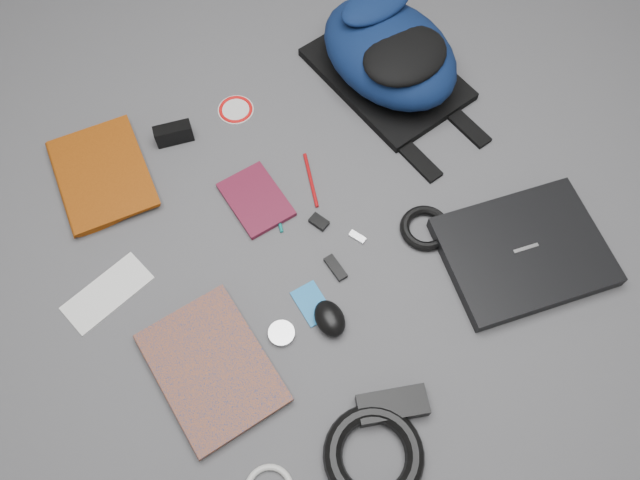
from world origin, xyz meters
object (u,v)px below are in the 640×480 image
compact_camera (174,134)px  comic_book (165,397)px  dvd_case (256,200)px  mouse (330,319)px  backpack (389,52)px  textbook_red (59,190)px  laptop (524,252)px  power_brick (392,405)px

compact_camera → comic_book: bearing=-102.5°
dvd_case → mouse: (-0.01, -0.34, 0.02)m
backpack → textbook_red: backpack is taller
laptop → dvd_case: laptop is taller
comic_book → mouse: (0.36, -0.03, 0.01)m
comic_book → power_brick: bearing=-35.2°
backpack → compact_camera: size_ratio=4.78×
compact_camera → mouse: 0.59m
dvd_case → power_brick: (0.00, -0.55, 0.01)m
laptop → compact_camera: compact_camera is taller
laptop → comic_book: (-0.80, 0.12, -0.01)m
backpack → laptop: backpack is taller
comic_book → backpack: bearing=27.0°
textbook_red → mouse: (0.37, -0.59, 0.01)m
power_brick → laptop: bearing=37.6°
power_brick → dvd_case: bearing=111.7°
backpack → laptop: bearing=-99.0°
backpack → laptop: 0.58m
laptop → backpack: bearing=100.5°
dvd_case → power_brick: 0.55m
comic_book → compact_camera: compact_camera is taller
compact_camera → power_brick: compact_camera is taller
mouse → power_brick: mouse is taller
mouse → power_brick: size_ratio=0.61×
textbook_red → comic_book: bearing=-82.2°
dvd_case → mouse: 0.34m
dvd_case → mouse: size_ratio=1.99×
backpack → mouse: backpack is taller
power_brick → mouse: bearing=114.6°
comic_book → dvd_case: bearing=37.8°
laptop → textbook_red: size_ratio=1.26×
dvd_case → textbook_red: bearing=144.6°
backpack → compact_camera: bearing=163.1°
backpack → power_brick: (-0.46, -0.70, -0.07)m
compact_camera → mouse: compact_camera is taller
comic_book → compact_camera: 0.62m
dvd_case → compact_camera: size_ratio=1.87×
backpack → mouse: bearing=-140.3°
textbook_red → power_brick: 0.88m
dvd_case → compact_camera: compact_camera is taller
textbook_red → dvd_case: textbook_red is taller
backpack → power_brick: backpack is taller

